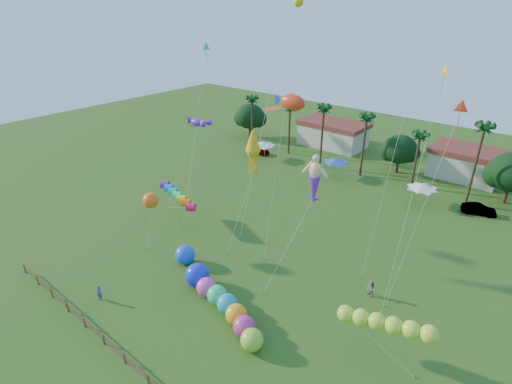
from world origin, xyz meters
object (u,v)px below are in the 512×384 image
Objects in this scene: car_a at (258,150)px; spectator_a at (99,293)px; car_b at (479,209)px; caterpillar_inflatable at (221,300)px; spectator_b at (371,289)px; blue_ball at (185,255)px.

spectator_a is (14.01, -40.48, 0.06)m from car_a.
caterpillar_inflatable is at bearing 140.64° from car_b.
spectator_b is (-3.78, -24.46, 0.20)m from car_b.
caterpillar_inflatable is at bearing -151.49° from car_a.
car_b is 1.98× the size of blue_ball.
spectator_a is at bearing -167.24° from car_a.
blue_ball is at bearing 176.48° from caterpillar_inflatable.
spectator_a is at bearing -108.89° from spectator_b.
spectator_b reaches higher than car_b.
car_a is 40.97m from spectator_b.
blue_ball is at bearing 128.16° from car_b.
caterpillar_inflatable is (23.71, -34.05, 0.27)m from car_a.
spectator_b is at bearing 23.66° from blue_ball.
car_b is (37.25, 0.84, -0.05)m from car_a.
spectator_a is at bearing -100.90° from blue_ball.
spectator_a is 11.63m from caterpillar_inflatable.
car_b is 0.36× the size of caterpillar_inflatable.
car_a is 37.26m from car_b.
spectator_a reaches higher than car_b.
blue_ball reaches higher than spectator_a.
spectator_b is at bearing -131.54° from car_a.
spectator_a is 9.27m from blue_ball.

